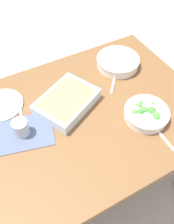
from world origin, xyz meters
TOP-DOWN VIEW (x-y plane):
  - ground_plane at (0.00, 0.00)m, footprint 6.00×6.00m
  - dining_table at (0.00, 0.00)m, footprint 1.20×0.90m
  - placemat at (0.33, -0.03)m, footprint 0.32×0.26m
  - stew_bowl at (-0.33, -0.23)m, footprint 0.25×0.25m
  - broccoli_bowl at (-0.24, 0.17)m, footprint 0.22×0.22m
  - baking_dish at (0.07, -0.09)m, footprint 0.37×0.33m
  - drink_cup at (0.33, -0.03)m, footprint 0.07×0.07m
  - side_plate at (0.37, -0.25)m, footprint 0.22×0.22m
  - spoon_by_stew at (-0.25, -0.13)m, footprint 0.13×0.14m
  - spoon_by_broccoli at (-0.24, 0.27)m, footprint 0.03×0.18m
  - spoon_spare at (0.31, -0.11)m, footprint 0.06×0.17m

SIDE VIEW (x-z plane):
  - ground_plane at x=0.00m, z-range 0.00..0.00m
  - dining_table at x=0.00m, z-range 0.28..1.02m
  - placemat at x=0.33m, z-range 0.74..0.74m
  - spoon_by_stew at x=-0.25m, z-range 0.74..0.75m
  - spoon_by_broccoli at x=-0.24m, z-range 0.74..0.75m
  - spoon_spare at x=0.31m, z-range 0.74..0.75m
  - side_plate at x=0.37m, z-range 0.74..0.75m
  - broccoli_bowl at x=-0.24m, z-range 0.74..0.80m
  - stew_bowl at x=-0.33m, z-range 0.74..0.80m
  - baking_dish at x=0.07m, z-range 0.74..0.80m
  - drink_cup at x=0.33m, z-range 0.74..0.82m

